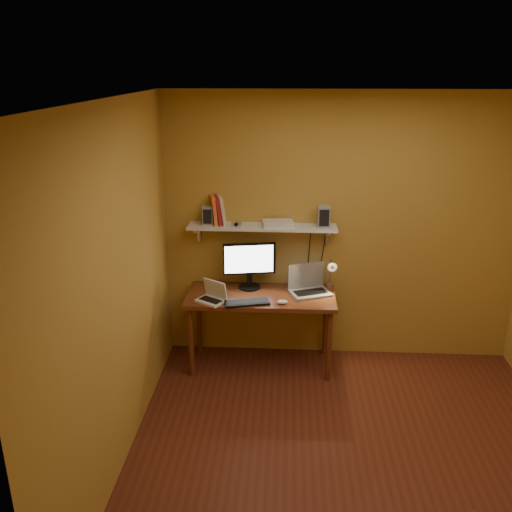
# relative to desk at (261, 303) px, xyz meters

# --- Properties ---
(room) EXTENTS (3.44, 3.24, 2.64)m
(room) POSITION_rel_desk_xyz_m (0.76, -1.28, 0.64)
(room) COLOR #5C2517
(room) RESTS_ON ground
(desk) EXTENTS (1.40, 0.60, 0.75)m
(desk) POSITION_rel_desk_xyz_m (0.00, 0.00, 0.00)
(desk) COLOR #612717
(desk) RESTS_ON ground
(wall_shelf) EXTENTS (1.40, 0.25, 0.21)m
(wall_shelf) POSITION_rel_desk_xyz_m (0.00, 0.19, 0.69)
(wall_shelf) COLOR silver
(wall_shelf) RESTS_ON room
(monitor) EXTENTS (0.50, 0.25, 0.45)m
(monitor) POSITION_rel_desk_xyz_m (-0.12, 0.16, 0.34)
(monitor) COLOR black
(monitor) RESTS_ON desk
(laptop) EXTENTS (0.43, 0.37, 0.27)m
(laptop) POSITION_rel_desk_xyz_m (0.45, 0.09, 0.16)
(laptop) COLOR gray
(laptop) RESTS_ON desk
(netbook) EXTENTS (0.31, 0.29, 0.19)m
(netbook) POSITION_rel_desk_xyz_m (-0.43, -0.16, 0.14)
(netbook) COLOR silver
(netbook) RESTS_ON desk
(keyboard) EXTENTS (0.43, 0.23, 0.02)m
(keyboard) POSITION_rel_desk_xyz_m (-0.11, -0.21, 0.10)
(keyboard) COLOR black
(keyboard) RESTS_ON desk
(mouse) EXTENTS (0.11, 0.09, 0.04)m
(mouse) POSITION_rel_desk_xyz_m (0.21, -0.19, 0.10)
(mouse) COLOR silver
(mouse) RESTS_ON desk
(desk_lamp) EXTENTS (0.09, 0.23, 0.38)m
(desk_lamp) POSITION_rel_desk_xyz_m (0.66, 0.13, 0.29)
(desk_lamp) COLOR silver
(desk_lamp) RESTS_ON desk
(speaker_left) EXTENTS (0.10, 0.10, 0.18)m
(speaker_left) POSITION_rel_desk_xyz_m (-0.51, 0.20, 0.80)
(speaker_left) COLOR gray
(speaker_left) RESTS_ON wall_shelf
(speaker_right) EXTENTS (0.12, 0.12, 0.20)m
(speaker_right) POSITION_rel_desk_xyz_m (0.57, 0.18, 0.81)
(speaker_right) COLOR gray
(speaker_right) RESTS_ON wall_shelf
(books) EXTENTS (0.18, 0.20, 0.27)m
(books) POSITION_rel_desk_xyz_m (-0.42, 0.22, 0.85)
(books) COLOR orange
(books) RESTS_ON wall_shelf
(shelf_camera) EXTENTS (0.10, 0.06, 0.06)m
(shelf_camera) POSITION_rel_desk_xyz_m (-0.23, 0.13, 0.74)
(shelf_camera) COLOR silver
(shelf_camera) RESTS_ON wall_shelf
(router) EXTENTS (0.30, 0.22, 0.05)m
(router) POSITION_rel_desk_xyz_m (0.15, 0.19, 0.73)
(router) COLOR silver
(router) RESTS_ON wall_shelf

